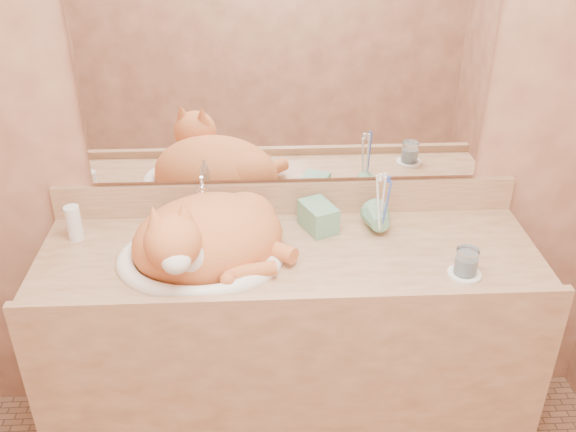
{
  "coord_description": "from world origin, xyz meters",
  "views": [
    {
      "loc": [
        -0.09,
        -0.98,
        1.97
      ],
      "look_at": [
        -0.01,
        0.7,
        1.0
      ],
      "focal_mm": 40.0,
      "sensor_mm": 36.0,
      "label": 1
    }
  ],
  "objects_px": {
    "soap_dispenser": "(329,211)",
    "water_glass": "(466,261)",
    "sink_basin": "(199,238)",
    "vanity_counter": "(289,355)",
    "toothbrush_cup": "(381,226)",
    "cat": "(205,235)"
  },
  "relations": [
    {
      "from": "vanity_counter",
      "to": "toothbrush_cup",
      "type": "xyz_separation_m",
      "value": [
        0.3,
        0.08,
        0.47
      ]
    },
    {
      "from": "sink_basin",
      "to": "vanity_counter",
      "type": "bearing_deg",
      "value": 1.94
    },
    {
      "from": "toothbrush_cup",
      "to": "soap_dispenser",
      "type": "bearing_deg",
      "value": 176.65
    },
    {
      "from": "vanity_counter",
      "to": "sink_basin",
      "type": "bearing_deg",
      "value": -175.9
    },
    {
      "from": "vanity_counter",
      "to": "soap_dispenser",
      "type": "distance_m",
      "value": 0.55
    },
    {
      "from": "vanity_counter",
      "to": "cat",
      "type": "relative_size",
      "value": 3.3
    },
    {
      "from": "vanity_counter",
      "to": "toothbrush_cup",
      "type": "distance_m",
      "value": 0.57
    },
    {
      "from": "vanity_counter",
      "to": "toothbrush_cup",
      "type": "relative_size",
      "value": 15.93
    },
    {
      "from": "sink_basin",
      "to": "toothbrush_cup",
      "type": "bearing_deg",
      "value": 7.58
    },
    {
      "from": "sink_basin",
      "to": "toothbrush_cup",
      "type": "relative_size",
      "value": 5.08
    },
    {
      "from": "soap_dispenser",
      "to": "toothbrush_cup",
      "type": "relative_size",
      "value": 2.03
    },
    {
      "from": "vanity_counter",
      "to": "toothbrush_cup",
      "type": "bearing_deg",
      "value": 14.75
    },
    {
      "from": "toothbrush_cup",
      "to": "water_glass",
      "type": "height_order",
      "value": "toothbrush_cup"
    },
    {
      "from": "vanity_counter",
      "to": "water_glass",
      "type": "height_order",
      "value": "water_glass"
    },
    {
      "from": "sink_basin",
      "to": "water_glass",
      "type": "height_order",
      "value": "sink_basin"
    },
    {
      "from": "soap_dispenser",
      "to": "sink_basin",
      "type": "bearing_deg",
      "value": 171.25
    },
    {
      "from": "toothbrush_cup",
      "to": "water_glass",
      "type": "relative_size",
      "value": 1.24
    },
    {
      "from": "soap_dispenser",
      "to": "toothbrush_cup",
      "type": "bearing_deg",
      "value": -27.08
    },
    {
      "from": "cat",
      "to": "water_glass",
      "type": "xyz_separation_m",
      "value": [
        0.78,
        -0.13,
        -0.04
      ]
    },
    {
      "from": "soap_dispenser",
      "to": "water_glass",
      "type": "bearing_deg",
      "value": -54.68
    },
    {
      "from": "toothbrush_cup",
      "to": "water_glass",
      "type": "bearing_deg",
      "value": -45.74
    },
    {
      "from": "water_glass",
      "to": "toothbrush_cup",
      "type": "bearing_deg",
      "value": 134.26
    }
  ]
}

